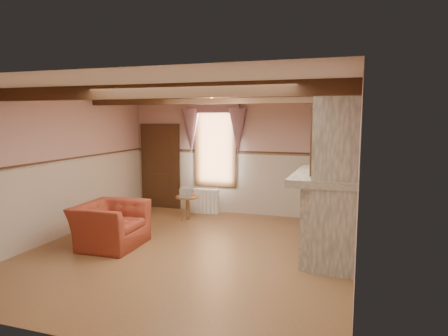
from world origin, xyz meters
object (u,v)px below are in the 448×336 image
(bowl, at_px, (327,169))
(mantel_clock, at_px, (330,162))
(oil_lamp, at_px, (330,160))
(radiator, at_px, (205,201))
(armchair, at_px, (110,225))
(side_table, at_px, (187,208))

(bowl, xyz_separation_m, mantel_clock, (0.00, 0.65, 0.06))
(bowl, relative_size, oil_lamp, 1.22)
(mantel_clock, bearing_deg, oil_lamp, -90.00)
(radiator, xyz_separation_m, mantel_clock, (3.03, -1.30, 1.22))
(armchair, bearing_deg, side_table, -16.50)
(bowl, relative_size, mantel_clock, 1.42)
(radiator, relative_size, mantel_clock, 2.92)
(armchair, relative_size, bowl, 3.57)
(side_table, bearing_deg, armchair, -104.35)
(armchair, distance_m, radiator, 2.99)
(bowl, distance_m, mantel_clock, 0.65)
(radiator, bearing_deg, mantel_clock, -25.94)
(side_table, xyz_separation_m, mantel_clock, (3.18, -0.59, 1.25))
(side_table, bearing_deg, oil_lamp, -12.41)
(side_table, distance_m, oil_lamp, 3.50)
(armchair, height_order, oil_lamp, oil_lamp)
(side_table, xyz_separation_m, radiator, (0.15, 0.71, 0.02))
(mantel_clock, bearing_deg, side_table, 169.53)
(armchair, relative_size, side_table, 2.21)
(armchair, relative_size, mantel_clock, 5.07)
(side_table, bearing_deg, radiator, 78.39)
(side_table, distance_m, mantel_clock, 3.46)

